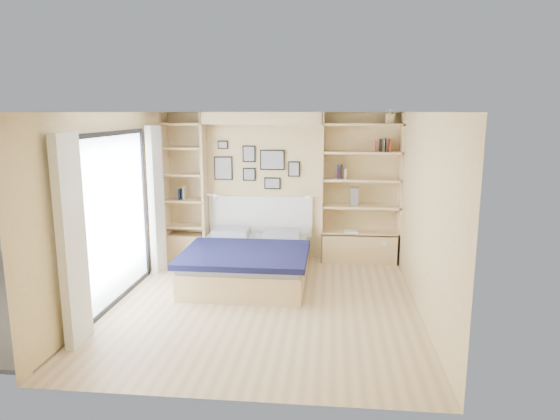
# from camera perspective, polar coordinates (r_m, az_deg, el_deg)

# --- Properties ---
(ground) EXTENTS (4.50, 4.50, 0.00)m
(ground) POSITION_cam_1_polar(r_m,az_deg,el_deg) (6.72, -1.83, -10.72)
(ground) COLOR tan
(ground) RESTS_ON ground
(room_shell) EXTENTS (4.50, 4.50, 4.50)m
(room_shell) POSITION_cam_1_polar(r_m,az_deg,el_deg) (7.93, -3.16, 0.78)
(room_shell) COLOR #DFC483
(room_shell) RESTS_ON ground
(bed) EXTENTS (1.80, 2.34, 1.07)m
(bed) POSITION_cam_1_polar(r_m,az_deg,el_deg) (7.63, -3.51, -5.79)
(bed) COLOR #E5C889
(bed) RESTS_ON ground
(photo_gallery) EXTENTS (1.48, 0.02, 0.82)m
(photo_gallery) POSITION_cam_1_polar(r_m,az_deg,el_deg) (8.55, -2.90, 5.12)
(photo_gallery) COLOR black
(photo_gallery) RESTS_ON ground
(reading_lamps) EXTENTS (1.92, 0.12, 0.15)m
(reading_lamps) POSITION_cam_1_polar(r_m,az_deg,el_deg) (8.38, -2.07, 1.52)
(reading_lamps) COLOR silver
(reading_lamps) RESTS_ON ground
(shelf_decor) EXTENTS (3.61, 0.23, 2.03)m
(shelf_decor) POSITION_cam_1_polar(r_m,az_deg,el_deg) (8.29, 7.48, 5.41)
(shelf_decor) COLOR maroon
(shelf_decor) RESTS_ON ground
(deck) EXTENTS (3.20, 4.00, 0.05)m
(deck) POSITION_cam_1_polar(r_m,az_deg,el_deg) (8.02, -28.57, -8.45)
(deck) COLOR #746756
(deck) RESTS_ON ground
(deck_chair) EXTENTS (0.67, 0.88, 0.79)m
(deck_chair) POSITION_cam_1_polar(r_m,az_deg,el_deg) (8.48, -23.71, -4.35)
(deck_chair) COLOR tan
(deck_chair) RESTS_ON ground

